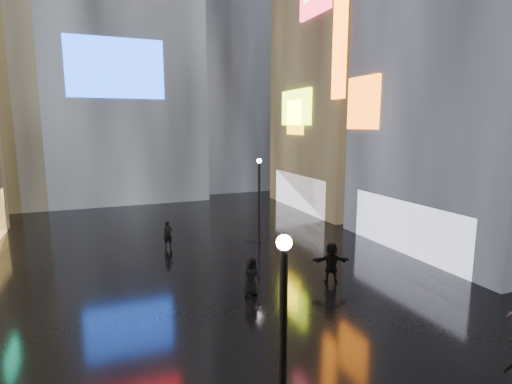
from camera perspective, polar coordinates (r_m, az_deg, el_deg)
ground at (r=21.98m, az=-7.80°, el=-9.69°), size 140.00×140.00×0.00m
building_right_far at (r=37.28m, az=13.58°, el=19.74°), size 10.28×12.00×28.00m
tower_flank_right at (r=49.21m, az=-5.16°, el=20.98°), size 12.00×12.00×34.00m
lamp_near at (r=8.33m, az=3.86°, el=-21.22°), size 0.30×0.30×5.20m
lamp_far at (r=24.63m, az=0.46°, el=-0.42°), size 0.30×0.30×5.20m
pedestrian_4 at (r=17.45m, az=-0.67°, el=-11.91°), size 0.90×0.70×1.65m
pedestrian_5 at (r=18.97m, az=10.70°, el=-9.90°), size 1.84×1.11×1.89m
pedestrian_6 at (r=24.42m, az=-12.45°, el=-5.93°), size 0.62×0.45×1.57m
umbrella_2 at (r=17.03m, az=-0.68°, el=-7.98°), size 1.33×1.34×0.86m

